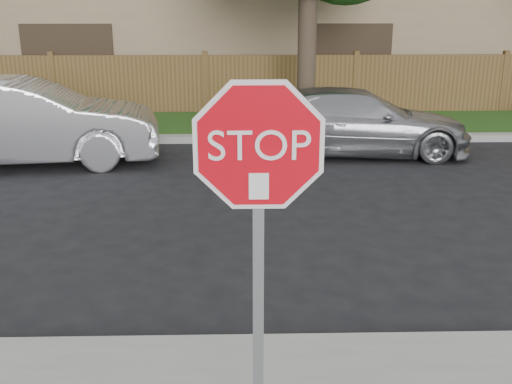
{
  "coord_description": "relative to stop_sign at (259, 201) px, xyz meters",
  "views": [
    {
      "loc": [
        0.95,
        -4.66,
        2.88
      ],
      "look_at": [
        1.04,
        -0.9,
        1.7
      ],
      "focal_mm": 42.0,
      "sensor_mm": 36.0,
      "label": 1
    }
  ],
  "objects": [
    {
      "name": "grass_strip",
      "position": [
        -1.04,
        11.28,
        -1.77
      ],
      "size": [
        70.0,
        3.0,
        0.12
      ],
      "primitive_type": "cube",
      "color": "#1E4714",
      "rests_on": "ground"
    },
    {
      "name": "sedan_left",
      "position": [
        -4.07,
        7.8,
        -1.03
      ],
      "size": [
        5.01,
        2.29,
        1.59
      ],
      "primitive_type": "imported",
      "rotation": [
        0.0,
        0.0,
        1.7
      ],
      "color": "silver",
      "rests_on": "ground"
    },
    {
      "name": "ground",
      "position": [
        -1.04,
        1.48,
        -1.83
      ],
      "size": [
        90.0,
        90.0,
        0.0
      ],
      "primitive_type": "plane",
      "color": "black",
      "rests_on": "ground"
    },
    {
      "name": "sedan_right",
      "position": [
        2.17,
        8.5,
        -1.18
      ],
      "size": [
        4.56,
        2.04,
        1.3
      ],
      "primitive_type": "imported",
      "rotation": [
        0.0,
        0.0,
        1.52
      ],
      "color": "#A2A3A9",
      "rests_on": "ground"
    },
    {
      "name": "far_curb",
      "position": [
        -1.04,
        9.63,
        -1.75
      ],
      "size": [
        70.0,
        0.3,
        0.15
      ],
      "primitive_type": "cube",
      "color": "gray",
      "rests_on": "ground"
    },
    {
      "name": "fence",
      "position": [
        -1.04,
        12.88,
        -1.03
      ],
      "size": [
        70.0,
        0.12,
        1.6
      ],
      "primitive_type": "cube",
      "color": "brown",
      "rests_on": "ground"
    },
    {
      "name": "stop_sign",
      "position": [
        0.0,
        0.0,
        0.0
      ],
      "size": [
        1.01,
        0.13,
        2.55
      ],
      "color": "gray",
      "rests_on": "sidewalk_near"
    }
  ]
}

